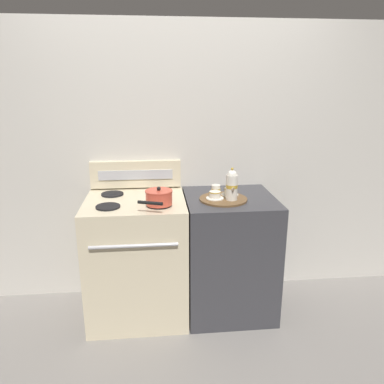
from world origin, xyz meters
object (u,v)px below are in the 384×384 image
object	(u,v)px
creamer_jug	(216,189)
stove	(137,258)
serving_tray	(223,199)
teacup_right	(230,191)
saucepan	(159,197)
teapot	(232,185)
teacup_left	(215,195)

from	to	relation	value
creamer_jug	stove	bearing A→B (deg)	-174.28
serving_tray	teacup_right	world-z (taller)	teacup_right
serving_tray	creamer_jug	distance (m)	0.13
teacup_right	saucepan	bearing A→B (deg)	-162.69
creamer_jug	teapot	bearing A→B (deg)	-62.42
teacup_left	creamer_jug	bearing A→B (deg)	77.67
stove	teapot	distance (m)	0.91
stove	teacup_left	distance (m)	0.77
saucepan	teacup_left	world-z (taller)	saucepan
saucepan	creamer_jug	size ratio (longest dim) A/B	4.32
stove	serving_tray	size ratio (longest dim) A/B	2.69
teapot	teacup_left	size ratio (longest dim) A/B	1.83
creamer_jug	teacup_left	bearing A→B (deg)	-102.33
teapot	stove	bearing A→B (deg)	171.49
teacup_right	creamer_jug	distance (m)	0.11
serving_tray	teapot	size ratio (longest dim) A/B	1.48
teapot	teacup_left	world-z (taller)	teapot
serving_tray	teapot	xyz separation A→B (m)	(0.05, -0.04, 0.12)
teacup_left	saucepan	bearing A→B (deg)	-167.95
saucepan	serving_tray	xyz separation A→B (m)	(0.47, 0.09, -0.06)
teacup_right	creamer_jug	size ratio (longest dim) A/B	1.86
saucepan	teapot	world-z (taller)	teapot
teapot	teacup_right	distance (m)	0.14
stove	creamer_jug	world-z (taller)	creamer_jug
serving_tray	creamer_jug	size ratio (longest dim) A/B	5.05
stove	saucepan	distance (m)	0.57
teacup_left	creamer_jug	world-z (taller)	creamer_jug
serving_tray	teacup_right	xyz separation A→B (m)	(0.06, 0.07, 0.03)
teacup_right	creamer_jug	bearing A→B (deg)	153.74
serving_tray	teacup_right	size ratio (longest dim) A/B	2.71
teapot	teacup_left	bearing A→B (deg)	161.99
stove	serving_tray	world-z (taller)	serving_tray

